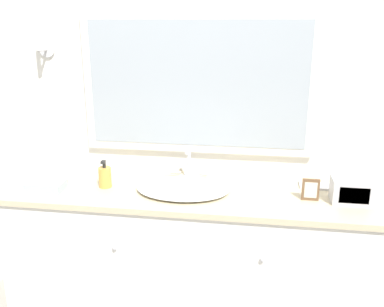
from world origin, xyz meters
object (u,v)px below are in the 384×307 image
object	(u,v)px
picture_frame	(311,190)
soap_bottle	(105,177)
sink_basin	(183,187)
appliance_box	(352,191)

from	to	relation	value
picture_frame	soap_bottle	bearing A→B (deg)	179.24
sink_basin	picture_frame	size ratio (longest dim) A/B	4.32
appliance_box	picture_frame	world-z (taller)	appliance_box
sink_basin	soap_bottle	size ratio (longest dim) A/B	3.20
sink_basin	appliance_box	world-z (taller)	sink_basin
soap_bottle	picture_frame	size ratio (longest dim) A/B	1.35
soap_bottle	appliance_box	distance (m)	1.26
sink_basin	appliance_box	bearing A→B (deg)	-1.18
soap_bottle	sink_basin	bearing A→B (deg)	1.60
soap_bottle	picture_frame	distance (m)	1.07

